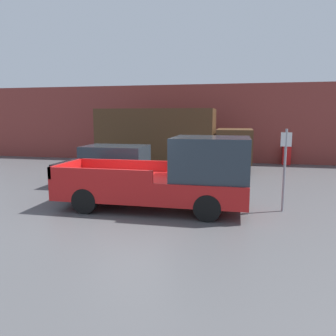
{
  "coord_description": "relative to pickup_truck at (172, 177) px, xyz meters",
  "views": [
    {
      "loc": [
        3.02,
        -9.08,
        2.76
      ],
      "look_at": [
        0.83,
        1.23,
        1.09
      ],
      "focal_mm": 35.0,
      "sensor_mm": 36.0,
      "label": 1
    }
  ],
  "objects": [
    {
      "name": "parking_sign",
      "position": [
        3.21,
        0.49,
        0.36
      ],
      "size": [
        0.3,
        0.07,
        2.41
      ],
      "color": "gray",
      "rests_on": "ground"
    },
    {
      "name": "pickup_truck",
      "position": [
        0.0,
        0.0,
        0.0
      ],
      "size": [
        5.64,
        2.04,
        2.18
      ],
      "color": "red",
      "rests_on": "ground"
    },
    {
      "name": "newspaper_box",
      "position": [
        4.62,
        10.32,
        -0.44
      ],
      "size": [
        0.45,
        0.4,
        1.11
      ],
      "color": "red",
      "rests_on": "ground"
    },
    {
      "name": "building_wall",
      "position": [
        -1.17,
        10.65,
        1.32
      ],
      "size": [
        28.0,
        0.15,
        4.64
      ],
      "color": "brown",
      "rests_on": "ground"
    },
    {
      "name": "car",
      "position": [
        -2.89,
        2.71,
        -0.18
      ],
      "size": [
        4.37,
        1.95,
        1.62
      ],
      "color": "black",
      "rests_on": "ground"
    },
    {
      "name": "ground_plane",
      "position": [
        -1.17,
        -0.23,
        -1.0
      ],
      "size": [
        60.0,
        60.0,
        0.0
      ],
      "primitive_type": "plane",
      "color": "#4C4C4F"
    },
    {
      "name": "delivery_truck",
      "position": [
        -1.68,
        7.34,
        0.71
      ],
      "size": [
        7.8,
        2.6,
        3.13
      ],
      "color": "#472D19",
      "rests_on": "ground"
    }
  ]
}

